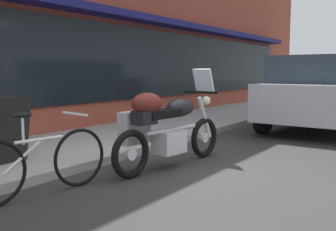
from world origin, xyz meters
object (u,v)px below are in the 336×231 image
Objects in this scene: parked_bicycle at (40,162)px; sandwich_board_sign at (6,130)px; parked_minivan at (328,91)px; touring_motorcycle at (164,126)px.

parked_bicycle is 1.32m from sandwich_board_sign.
parked_minivan is (6.98, -1.41, 0.52)m from parked_bicycle.
sandwich_board_sign is (-6.58, 2.65, -0.32)m from parked_minivan.
parked_minivan is at bearing -21.92° from sandwich_board_sign.
sandwich_board_sign is at bearing 129.94° from touring_motorcycle.
sandwich_board_sign is at bearing 158.08° from parked_minivan.
sandwich_board_sign is at bearing 72.21° from parked_bicycle.
parked_minivan reaches higher than touring_motorcycle.
parked_minivan is at bearing -11.07° from touring_motorcycle.
touring_motorcycle reaches higher than parked_bicycle.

